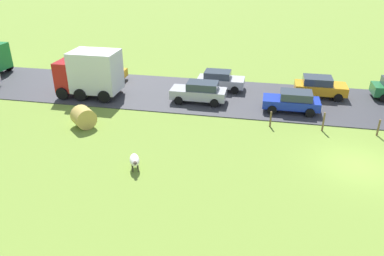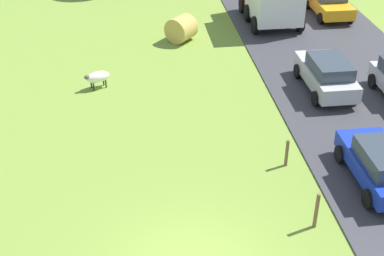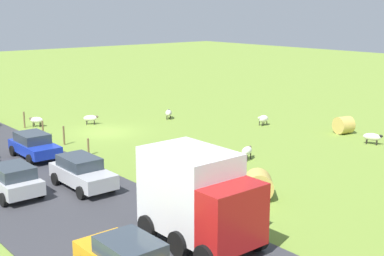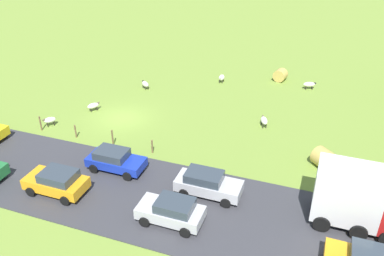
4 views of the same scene
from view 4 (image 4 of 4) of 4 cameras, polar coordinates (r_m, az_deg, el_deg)
name	(u,v)px [view 4 (image 4 of 4)]	position (r m, az deg, el deg)	size (l,w,h in m)	color
ground_plane	(122,118)	(35.24, -9.83, 1.34)	(160.00, 160.00, 0.00)	olive
road_strip	(59,175)	(29.06, -18.24, -6.40)	(8.00, 80.00, 0.06)	#38383D
sheep_0	(50,120)	(35.38, -19.49, 1.06)	(1.03, 0.98, 0.77)	white
sheep_1	(145,84)	(40.53, -6.64, 6.20)	(1.08, 1.17, 0.76)	beige
sheep_2	(222,78)	(41.84, 4.21, 7.13)	(1.04, 0.55, 0.81)	white
sheep_3	(264,121)	(33.76, 10.16, 1.05)	(1.23, 0.90, 0.81)	white
sheep_4	(309,84)	(41.77, 16.28, 5.94)	(0.89, 1.31, 0.77)	silver
sheep_5	(93,106)	(36.87, -13.79, 3.08)	(1.15, 0.97, 0.74)	white
hay_bale_0	(324,158)	(29.64, 18.11, -4.08)	(1.36, 1.36, 1.24)	tan
hay_bale_1	(280,75)	(43.07, 12.38, 7.32)	(1.26, 1.26, 1.09)	tan
fence_post_0	(41,123)	(34.86, -20.64, 0.61)	(0.12, 0.12, 1.26)	brown
fence_post_1	(76,131)	(32.98, -16.15, -0.45)	(0.12, 0.12, 1.08)	brown
fence_post_2	(113,138)	(31.25, -11.18, -1.34)	(0.12, 0.12, 1.28)	brown
fence_post_3	(152,147)	(29.89, -5.66, -2.63)	(0.12, 0.12, 1.07)	brown
truck_0	(356,197)	(24.56, 22.20, -8.96)	(2.84, 4.76, 3.59)	#B21919
car_2	(57,181)	(27.06, -18.59, -7.16)	(2.09, 3.92, 1.58)	orange
car_4	(115,160)	(28.25, -10.84, -4.43)	(1.98, 3.97, 1.48)	#1933B2
car_6	(208,183)	(25.52, 2.21, -7.84)	(1.92, 4.17, 1.58)	#B7B7BC
car_8	(172,211)	(23.56, -2.90, -11.61)	(2.00, 3.82, 1.55)	#B7B7BC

